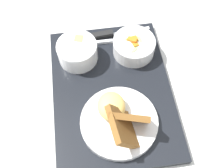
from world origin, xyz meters
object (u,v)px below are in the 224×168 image
at_px(plate_main, 119,119).
at_px(spoon, 114,40).
at_px(bowl_soup, 77,51).
at_px(knife, 105,35).
at_px(bowl_salad, 134,46).

distance_m(plate_main, spoon, 0.26).
distance_m(bowl_soup, knife, 0.11).
height_order(bowl_salad, spoon, bowl_salad).
bearing_deg(spoon, knife, 135.84).
bearing_deg(bowl_salad, plate_main, -16.47).
xyz_separation_m(bowl_salad, plate_main, (0.22, -0.06, -0.00)).
distance_m(bowl_soup, plate_main, 0.23).
relative_size(bowl_soup, plate_main, 0.58).
height_order(bowl_soup, spoon, bowl_soup).
relative_size(plate_main, spoon, 1.21).
bearing_deg(plate_main, bowl_soup, -155.63).
xyz_separation_m(bowl_salad, knife, (-0.06, -0.08, -0.02)).
bearing_deg(bowl_salad, spoon, -128.02).
bearing_deg(bowl_soup, knife, 131.65).
bearing_deg(bowl_soup, bowl_salad, 92.92).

